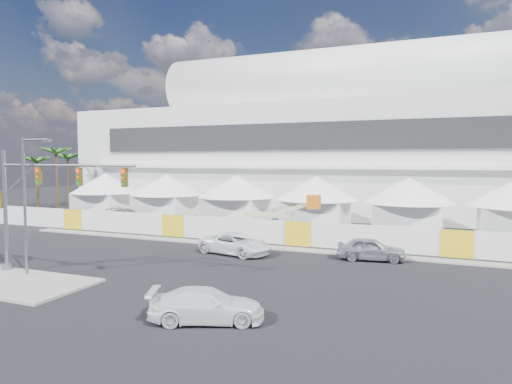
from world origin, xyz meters
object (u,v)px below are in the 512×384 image
at_px(lot_car_a, 496,241).
at_px(boom_lift, 261,228).
at_px(lot_car_c, 128,217).
at_px(pickup_curb, 235,244).
at_px(pickup_near, 207,305).
at_px(streetlight_median, 27,196).
at_px(sedan_silver, 371,249).
at_px(traffic_mast, 30,204).

bearing_deg(lot_car_a, boom_lift, 102.86).
bearing_deg(lot_car_c, pickup_curb, -103.12).
distance_m(pickup_near, lot_car_c, 32.85).
height_order(pickup_curb, pickup_near, pickup_curb).
height_order(lot_car_c, streetlight_median, streetlight_median).
relative_size(pickup_curb, pickup_near, 1.13).
xyz_separation_m(sedan_silver, traffic_mast, (-18.62, -12.09, 3.55)).
distance_m(sedan_silver, traffic_mast, 22.48).
relative_size(lot_car_c, traffic_mast, 0.54).
bearing_deg(sedan_silver, lot_car_a, -57.12).
bearing_deg(lot_car_c, boom_lift, -86.05).
distance_m(sedan_silver, boom_lift, 11.14).
xyz_separation_m(pickup_near, lot_car_a, (13.35, 22.82, -0.04)).
xyz_separation_m(pickup_curb, traffic_mast, (-8.90, -10.36, 3.56)).
relative_size(lot_car_a, traffic_mast, 0.40).
height_order(streetlight_median, boom_lift, streetlight_median).
distance_m(pickup_curb, traffic_mast, 14.11).
height_order(pickup_near, lot_car_c, lot_car_c).
bearing_deg(sedan_silver, lot_car_c, 64.11).
bearing_deg(lot_car_a, lot_car_c, 92.23).
bearing_deg(boom_lift, sedan_silver, -26.43).
xyz_separation_m(sedan_silver, lot_car_c, (-27.60, 8.45, 0.01)).
bearing_deg(traffic_mast, lot_car_a, 35.98).
xyz_separation_m(pickup_near, traffic_mast, (-13.82, 3.10, 3.62)).
bearing_deg(streetlight_median, pickup_curb, 51.41).
distance_m(pickup_near, lot_car_a, 26.44).
bearing_deg(streetlight_median, boom_lift, 64.44).
relative_size(sedan_silver, lot_car_c, 0.84).
bearing_deg(pickup_curb, lot_car_c, 72.45).
distance_m(sedan_silver, lot_car_c, 28.87).
distance_m(traffic_mast, boom_lift, 18.96).
relative_size(pickup_curb, lot_car_a, 1.37).
distance_m(lot_car_c, streetlight_median, 23.31).
height_order(sedan_silver, pickup_near, sedan_silver).
bearing_deg(lot_car_a, sedan_silver, 135.27).
bearing_deg(pickup_curb, traffic_mast, 151.44).
bearing_deg(boom_lift, lot_car_c, 165.15).
distance_m(pickup_curb, lot_car_a, 20.53).
xyz_separation_m(pickup_curb, streetlight_median, (-8.62, -10.80, 4.11)).
relative_size(traffic_mast, streetlight_median, 1.25).
distance_m(traffic_mast, streetlight_median, 0.76).
bearing_deg(pickup_near, lot_car_a, -53.12).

